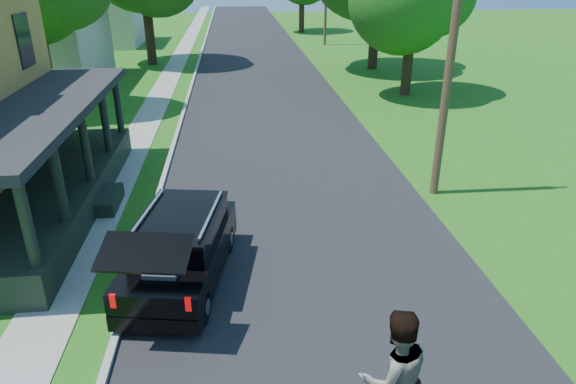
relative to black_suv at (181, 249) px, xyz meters
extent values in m
plane|color=#235D12|center=(2.92, -1.90, -0.82)|extent=(140.00, 140.00, 0.00)
cube|color=black|center=(2.92, 18.10, -0.82)|extent=(8.00, 120.00, 0.02)
cube|color=#969691|center=(-1.13, 18.10, -0.82)|extent=(0.15, 120.00, 0.12)
cube|color=gray|center=(-2.68, 18.10, -0.82)|extent=(1.30, 120.00, 0.03)
cube|color=black|center=(-3.88, 4.10, -0.37)|extent=(2.40, 10.00, 0.90)
cube|color=black|center=(-3.88, 4.10, 2.18)|extent=(2.60, 10.30, 0.25)
cube|color=beige|center=(-10.58, 22.10, 1.68)|extent=(8.00, 8.00, 5.00)
cube|color=beige|center=(-10.58, 38.10, 1.68)|extent=(8.00, 8.00, 5.00)
cube|color=black|center=(0.00, 0.00, -0.20)|extent=(2.47, 4.44, 0.81)
cube|color=black|center=(0.03, 0.14, 0.45)|extent=(2.05, 2.85, 0.52)
cube|color=black|center=(0.03, 0.14, 0.74)|extent=(2.10, 2.93, 0.08)
cube|color=black|center=(-0.36, -2.02, 1.14)|extent=(1.75, 1.14, 0.36)
cube|color=#35353A|center=(-0.22, -1.24, 0.09)|extent=(0.76, 0.68, 0.43)
cube|color=#B8B9BD|center=(-0.67, 0.27, 0.82)|extent=(0.46, 2.28, 0.06)
cube|color=#B8B9BD|center=(0.72, 0.02, 0.82)|extent=(0.46, 2.28, 0.06)
cube|color=#990505|center=(-1.06, -1.92, 0.09)|extent=(0.12, 0.08, 0.29)
cube|color=#990505|center=(0.33, -2.17, 0.09)|extent=(0.12, 0.08, 0.29)
cylinder|color=black|center=(-0.51, 1.50, -0.49)|extent=(0.34, 0.68, 0.65)
cylinder|color=black|center=(1.00, 1.23, -0.49)|extent=(0.34, 0.68, 0.65)
cylinder|color=black|center=(-1.00, -1.23, -0.49)|extent=(0.34, 0.68, 0.65)
cylinder|color=black|center=(0.51, -1.50, -0.49)|extent=(0.34, 0.68, 0.65)
imported|color=black|center=(3.32, -4.90, 0.68)|extent=(1.09, 0.90, 2.07)
cylinder|color=#2E2211|center=(-7.22, 14.70, 0.99)|extent=(0.80, 0.80, 3.61)
cylinder|color=#2E2211|center=(-4.33, 27.55, 1.13)|extent=(0.75, 0.75, 3.90)
cylinder|color=#2E2211|center=(10.58, 16.89, 0.83)|extent=(0.64, 0.64, 3.29)
cylinder|color=#2E2211|center=(10.70, 24.35, 0.95)|extent=(0.72, 0.72, 3.53)
cylinder|color=#2E2211|center=(8.46, 44.43, 0.56)|extent=(0.69, 0.69, 2.76)
cylinder|color=#44321F|center=(7.42, 4.10, 3.59)|extent=(0.25, 0.25, 8.82)
camera|label=1|loc=(1.34, -10.02, 5.80)|focal=32.00mm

